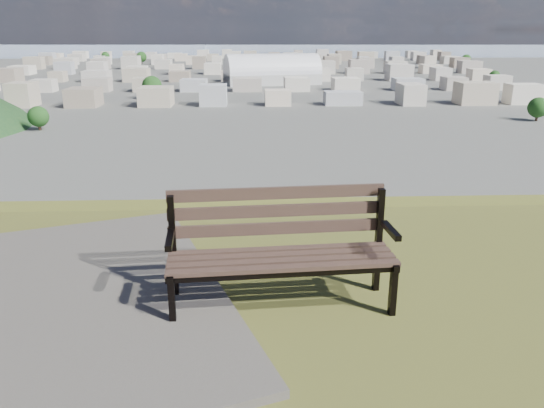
{
  "coord_description": "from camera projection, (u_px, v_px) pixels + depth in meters",
  "views": [
    {
      "loc": [
        -0.04,
        -2.83,
        27.32
      ],
      "look_at": [
        0.22,
        3.28,
        25.3
      ],
      "focal_mm": 35.0,
      "sensor_mm": 36.0,
      "label": 1
    }
  ],
  "objects": [
    {
      "name": "gravel_patch",
      "position": [
        66.0,
        300.0,
        4.7
      ],
      "size": [
        3.78,
        4.49,
        0.08
      ],
      "primitive_type": "cube",
      "rotation": [
        0.0,
        0.0,
        0.34
      ],
      "color": "#5A574E",
      "rests_on": "hilltop_mesa"
    },
    {
      "name": "bay_water",
      "position": [
        249.0,
        47.0,
        865.23
      ],
      "size": [
        2400.0,
        700.0,
        0.12
      ],
      "primitive_type": "cube",
      "color": "#8291A6",
      "rests_on": "ground"
    },
    {
      "name": "arena",
      "position": [
        272.0,
        75.0,
        277.5
      ],
      "size": [
        51.71,
        30.45,
        20.45
      ],
      "rotation": [
        0.0,
        0.0,
        0.22
      ],
      "color": "#B4B4B0",
      "rests_on": "ground"
    },
    {
      "name": "city_trees",
      "position": [
        205.0,
        70.0,
        311.37
      ],
      "size": [
        406.52,
        387.2,
        9.98
      ],
      "color": "#35231A",
      "rests_on": "ground"
    },
    {
      "name": "city_blocks",
      "position": [
        249.0,
        64.0,
        384.42
      ],
      "size": [
        395.0,
        361.0,
        7.0
      ],
      "color": "silver",
      "rests_on": "ground"
    },
    {
      "name": "far_hills",
      "position": [
        225.0,
        30.0,
        1332.06
      ],
      "size": [
        2050.0,
        340.0,
        60.0
      ],
      "color": "#8996AB",
      "rests_on": "ground"
    },
    {
      "name": "park_bench",
      "position": [
        280.0,
        243.0,
        4.56
      ],
      "size": [
        1.96,
        0.76,
        1.01
      ],
      "rotation": [
        0.0,
        0.0,
        0.07
      ],
      "color": "#483329",
      "rests_on": "hilltop_mesa"
    }
  ]
}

